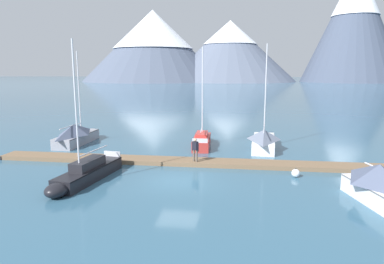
{
  "coord_description": "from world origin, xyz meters",
  "views": [
    {
      "loc": [
        3.83,
        -20.29,
        6.7
      ],
      "look_at": [
        0.0,
        6.0,
        2.0
      ],
      "focal_mm": 32.63,
      "sensor_mm": 36.0,
      "label": 1
    }
  ],
  "objects": [
    {
      "name": "ground_plane",
      "position": [
        0.0,
        0.0,
        0.0
      ],
      "size": [
        700.0,
        700.0,
        0.0
      ],
      "primitive_type": "plane",
      "color": "#335B75"
    },
    {
      "name": "mountain_west_summit",
      "position": [
        -52.16,
        196.79,
        23.09
      ],
      "size": [
        87.51,
        87.51,
        43.26
      ],
      "color": "#4C566B",
      "rests_on": "ground"
    },
    {
      "name": "mountain_central_massif",
      "position": [
        -4.8,
        202.21,
        19.13
      ],
      "size": [
        81.15,
        81.15,
        36.89
      ],
      "color": "slate",
      "rests_on": "ground"
    },
    {
      "name": "mountain_shoulder_ridge",
      "position": [
        65.9,
        197.66,
        34.34
      ],
      "size": [
        57.1,
        57.1,
        65.65
      ],
      "color": "#424C60",
      "rests_on": "ground"
    },
    {
      "name": "dock",
      "position": [
        0.0,
        4.0,
        0.14
      ],
      "size": [
        28.68,
        2.07,
        0.3
      ],
      "color": "brown",
      "rests_on": "ground"
    },
    {
      "name": "sailboat_nearest_berth",
      "position": [
        -11.27,
        9.53,
        0.9
      ],
      "size": [
        2.06,
        6.88,
        8.46
      ],
      "color": "#93939E",
      "rests_on": "ground"
    },
    {
      "name": "sailboat_second_berth",
      "position": [
        -5.53,
        -0.99,
        0.55
      ],
      "size": [
        2.16,
        7.01,
        8.45
      ],
      "color": "black",
      "rests_on": "ground"
    },
    {
      "name": "sailboat_mid_dock_port",
      "position": [
        0.3,
        10.2,
        0.56
      ],
      "size": [
        1.7,
        5.96,
        8.71
      ],
      "color": "#B2332D",
      "rests_on": "ground"
    },
    {
      "name": "sailboat_mid_dock_starboard",
      "position": [
        5.72,
        9.99,
        0.83
      ],
      "size": [
        2.38,
        6.88,
        8.95
      ],
      "color": "white",
      "rests_on": "ground"
    },
    {
      "name": "person_on_dock",
      "position": [
        0.59,
        3.56,
        1.26
      ],
      "size": [
        0.52,
        0.38,
        1.69
      ],
      "color": "brown",
      "rests_on": "dock"
    },
    {
      "name": "mooring_buoy_channel_marker",
      "position": [
        7.28,
        1.79,
        0.27
      ],
      "size": [
        0.53,
        0.53,
        0.61
      ],
      "color": "white",
      "rests_on": "ground"
    }
  ]
}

